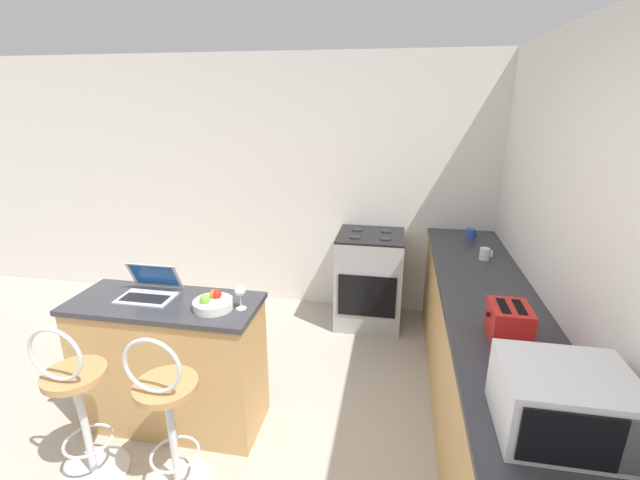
{
  "coord_description": "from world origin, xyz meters",
  "views": [
    {
      "loc": [
        0.96,
        -1.47,
        2.17
      ],
      "look_at": [
        0.34,
        1.91,
        1.03
      ],
      "focal_mm": 24.0,
      "sensor_mm": 36.0,
      "label": 1
    }
  ],
  "objects_px": {
    "bar_stool_near": "(78,407)",
    "mug_blue": "(471,234)",
    "bar_stool_far": "(168,419)",
    "laptop": "(150,288)",
    "toaster": "(509,322)",
    "mug_white": "(485,254)",
    "microwave": "(563,403)",
    "fruit_bowl": "(213,303)",
    "wine_glass_short": "(240,292)",
    "stove_range": "(369,279)"
  },
  "relations": [
    {
      "from": "bar_stool_far",
      "to": "stove_range",
      "type": "height_order",
      "value": "bar_stool_far"
    },
    {
      "from": "bar_stool_far",
      "to": "microwave",
      "type": "bearing_deg",
      "value": -7.31
    },
    {
      "from": "microwave",
      "to": "stove_range",
      "type": "xyz_separation_m",
      "value": [
        -0.89,
        2.44,
        -0.6
      ]
    },
    {
      "from": "bar_stool_near",
      "to": "laptop",
      "type": "bearing_deg",
      "value": 76.17
    },
    {
      "from": "stove_range",
      "to": "mug_blue",
      "type": "xyz_separation_m",
      "value": [
        0.92,
        0.03,
        0.51
      ]
    },
    {
      "from": "bar_stool_far",
      "to": "laptop",
      "type": "distance_m",
      "value": 0.87
    },
    {
      "from": "microwave",
      "to": "fruit_bowl",
      "type": "xyz_separation_m",
      "value": [
        -1.75,
        0.74,
        -0.1
      ]
    },
    {
      "from": "bar_stool_far",
      "to": "microwave",
      "type": "xyz_separation_m",
      "value": [
        1.83,
        -0.23,
        0.57
      ]
    },
    {
      "from": "microwave",
      "to": "mug_white",
      "type": "bearing_deg",
      "value": 88.25
    },
    {
      "from": "microwave",
      "to": "toaster",
      "type": "bearing_deg",
      "value": 92.91
    },
    {
      "from": "stove_range",
      "to": "mug_blue",
      "type": "height_order",
      "value": "mug_blue"
    },
    {
      "from": "toaster",
      "to": "stove_range",
      "type": "xyz_separation_m",
      "value": [
        -0.85,
        1.74,
        -0.56
      ]
    },
    {
      "from": "stove_range",
      "to": "microwave",
      "type": "bearing_deg",
      "value": -69.94
    },
    {
      "from": "stove_range",
      "to": "laptop",
      "type": "bearing_deg",
      "value": -130.07
    },
    {
      "from": "bar_stool_near",
      "to": "microwave",
      "type": "relative_size",
      "value": 2.24
    },
    {
      "from": "microwave",
      "to": "stove_range",
      "type": "height_order",
      "value": "microwave"
    },
    {
      "from": "stove_range",
      "to": "mug_white",
      "type": "height_order",
      "value": "mug_white"
    },
    {
      "from": "bar_stool_far",
      "to": "stove_range",
      "type": "xyz_separation_m",
      "value": [
        0.94,
        2.2,
        -0.04
      ]
    },
    {
      "from": "microwave",
      "to": "stove_range",
      "type": "distance_m",
      "value": 2.66
    },
    {
      "from": "laptop",
      "to": "microwave",
      "type": "relative_size",
      "value": 0.75
    },
    {
      "from": "toaster",
      "to": "mug_white",
      "type": "distance_m",
      "value": 1.23
    },
    {
      "from": "laptop",
      "to": "mug_blue",
      "type": "distance_m",
      "value": 2.79
    },
    {
      "from": "toaster",
      "to": "fruit_bowl",
      "type": "distance_m",
      "value": 1.72
    },
    {
      "from": "laptop",
      "to": "fruit_bowl",
      "type": "height_order",
      "value": "laptop"
    },
    {
      "from": "bar_stool_near",
      "to": "mug_blue",
      "type": "height_order",
      "value": "bar_stool_near"
    },
    {
      "from": "stove_range",
      "to": "wine_glass_short",
      "type": "relative_size",
      "value": 6.12
    },
    {
      "from": "bar_stool_near",
      "to": "stove_range",
      "type": "height_order",
      "value": "bar_stool_near"
    },
    {
      "from": "microwave",
      "to": "bar_stool_far",
      "type": "bearing_deg",
      "value": 172.69
    },
    {
      "from": "bar_stool_far",
      "to": "bar_stool_near",
      "type": "bearing_deg",
      "value": 180.0
    },
    {
      "from": "mug_white",
      "to": "wine_glass_short",
      "type": "height_order",
      "value": "wine_glass_short"
    },
    {
      "from": "bar_stool_near",
      "to": "fruit_bowl",
      "type": "bearing_deg",
      "value": 38.43
    },
    {
      "from": "bar_stool_far",
      "to": "fruit_bowl",
      "type": "bearing_deg",
      "value": 81.2
    },
    {
      "from": "bar_stool_far",
      "to": "fruit_bowl",
      "type": "distance_m",
      "value": 0.69
    },
    {
      "from": "mug_blue",
      "to": "microwave",
      "type": "bearing_deg",
      "value": -90.59
    },
    {
      "from": "laptop",
      "to": "fruit_bowl",
      "type": "relative_size",
      "value": 1.43
    },
    {
      "from": "bar_stool_near",
      "to": "mug_blue",
      "type": "bearing_deg",
      "value": 42.83
    },
    {
      "from": "toaster",
      "to": "mug_white",
      "type": "height_order",
      "value": "toaster"
    },
    {
      "from": "microwave",
      "to": "wine_glass_short",
      "type": "relative_size",
      "value": 3.07
    },
    {
      "from": "bar_stool_near",
      "to": "toaster",
      "type": "relative_size",
      "value": 4.2
    },
    {
      "from": "bar_stool_far",
      "to": "mug_white",
      "type": "bearing_deg",
      "value": 41.88
    },
    {
      "from": "fruit_bowl",
      "to": "mug_blue",
      "type": "bearing_deg",
      "value": 44.26
    },
    {
      "from": "bar_stool_near",
      "to": "mug_blue",
      "type": "xyz_separation_m",
      "value": [
        2.41,
        2.23,
        0.47
      ]
    },
    {
      "from": "laptop",
      "to": "stove_range",
      "type": "xyz_separation_m",
      "value": [
        1.35,
        1.6,
        -0.52
      ]
    },
    {
      "from": "mug_white",
      "to": "wine_glass_short",
      "type": "bearing_deg",
      "value": -144.51
    },
    {
      "from": "laptop",
      "to": "toaster",
      "type": "height_order",
      "value": "laptop"
    },
    {
      "from": "microwave",
      "to": "bar_stool_near",
      "type": "bearing_deg",
      "value": 174.38
    },
    {
      "from": "wine_glass_short",
      "to": "mug_blue",
      "type": "bearing_deg",
      "value": 46.8
    },
    {
      "from": "bar_stool_near",
      "to": "laptop",
      "type": "distance_m",
      "value": 0.78
    },
    {
      "from": "mug_white",
      "to": "mug_blue",
      "type": "bearing_deg",
      "value": 93.52
    },
    {
      "from": "stove_range",
      "to": "fruit_bowl",
      "type": "distance_m",
      "value": 1.97
    }
  ]
}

